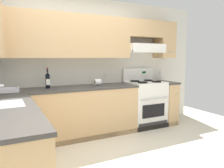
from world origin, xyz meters
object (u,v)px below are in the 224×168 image
(bowl, at_px, (7,91))
(paper_towel_roll, at_px, (98,82))
(wine_bottle, at_px, (48,80))
(stove, at_px, (145,103))

(bowl, relative_size, paper_towel_roll, 2.70)
(bowl, bearing_deg, wine_bottle, 11.63)
(bowl, bearing_deg, paper_towel_roll, 4.20)
(stove, xyz_separation_m, paper_towel_roll, (-1.06, 0.05, 0.49))
(stove, height_order, paper_towel_roll, stove)
(wine_bottle, bearing_deg, paper_towel_roll, -1.06)
(stove, bearing_deg, wine_bottle, 178.18)
(wine_bottle, height_order, paper_towel_roll, wine_bottle)
(bowl, distance_m, paper_towel_roll, 1.54)
(stove, distance_m, paper_towel_roll, 1.17)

